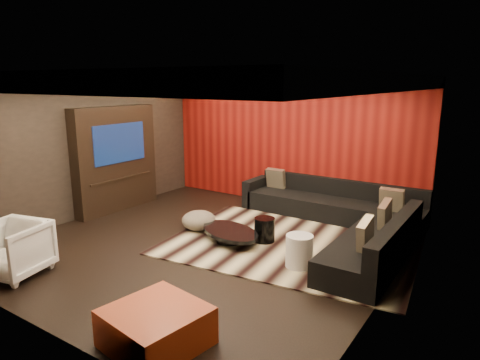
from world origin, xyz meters
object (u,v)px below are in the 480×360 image
Objects in this scene: drum_stool at (264,230)px; white_side_table at (299,251)px; coffee_table at (230,236)px; orange_ottoman at (156,327)px; sectional_sofa at (344,219)px; armchair at (12,249)px.

white_side_table reaches higher than drum_stool.
white_side_table is at bearing -32.34° from drum_stool.
white_side_table is (0.94, -0.60, 0.02)m from drum_stool.
coffee_table is at bearing -144.43° from drum_stool.
orange_ottoman is (-0.40, -2.56, -0.05)m from white_side_table.
white_side_table is at bearing -90.86° from sectional_sofa.
armchair is (-2.33, -3.07, 0.16)m from drum_stool.
coffee_table is 2.49× the size of white_side_table.
white_side_table is 2.59m from orange_ottoman.
coffee_table is 1.45m from white_side_table.
coffee_table is 3.30m from armchair.
sectional_sofa reaches higher than drum_stool.
sectional_sofa is (0.43, 4.36, 0.06)m from orange_ottoman.
orange_ottoman is (0.54, -3.16, -0.02)m from drum_stool.
coffee_table is 1.47× the size of armchair.
armchair is at bearing -127.17° from drum_stool.
sectional_sofa is at bearing 38.82° from armchair.
sectional_sofa is at bearing 46.92° from coffee_table.
sectional_sofa is (1.45, 1.55, 0.14)m from coffee_table.
sectional_sofa is at bearing 89.14° from white_side_table.
armchair is (-1.84, -2.72, 0.26)m from coffee_table.
armchair is 0.23× the size of sectional_sofa.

